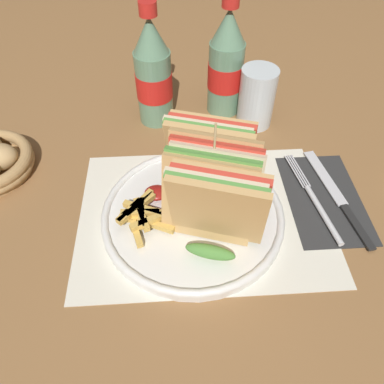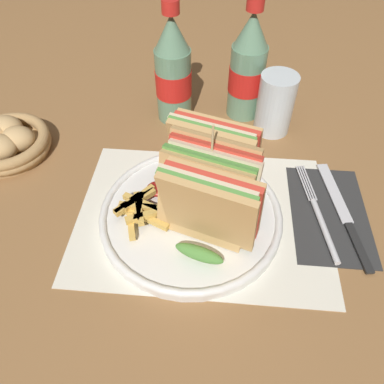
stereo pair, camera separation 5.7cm
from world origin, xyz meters
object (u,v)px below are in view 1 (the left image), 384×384
Objects in this scene: knife at (338,197)px; coke_bottle_near at (153,75)px; coke_bottle_far at (226,65)px; club_sandwich at (213,181)px; fork at (317,204)px; plate_main at (193,214)px; glass_near at (257,98)px.

coke_bottle_near reaches higher than knife.
coke_bottle_near is 1.00× the size of coke_bottle_far.
coke_bottle_near is at bearing -169.77° from coke_bottle_far.
fork is (0.17, 0.01, -0.07)m from club_sandwich.
glass_near is at bearing 60.00° from plate_main.
glass_near reaches higher than knife.
fork is 0.37m from coke_bottle_near.
knife is 0.95× the size of coke_bottle_far.
knife is at bearing 13.00° from fork.
coke_bottle_far is (-0.16, 0.26, 0.09)m from knife.
knife is 0.39m from coke_bottle_near.
coke_bottle_far is 1.97× the size of glass_near.
coke_bottle_far is at bearing 79.45° from club_sandwich.
coke_bottle_far is (0.05, 0.28, 0.02)m from club_sandwich.
knife is 0.24m from glass_near.
club_sandwich is at bearing -100.55° from coke_bottle_far.
club_sandwich reaches higher than knife.
coke_bottle_far reaches higher than glass_near.
club_sandwich is 0.97× the size of coke_bottle_near.
glass_near reaches higher than fork.
glass_near is (0.11, 0.23, -0.02)m from club_sandwich.
coke_bottle_far reaches higher than club_sandwich.
plate_main is 0.28m from glass_near.
club_sandwich is 1.13× the size of fork.
plate_main is at bearing -176.55° from club_sandwich.
plate_main is 0.28m from coke_bottle_near.
plate_main is at bearing -77.94° from coke_bottle_near.
coke_bottle_near is 1.97× the size of glass_near.
coke_bottle_far is at bearing 103.54° from fork.
coke_bottle_near is (-0.29, 0.24, 0.09)m from knife.
club_sandwich is (0.03, 0.00, 0.07)m from plate_main.
plate_main reaches higher than knife.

